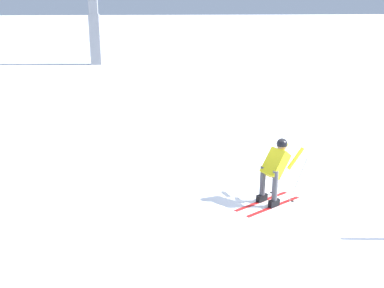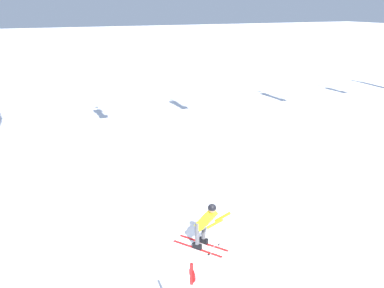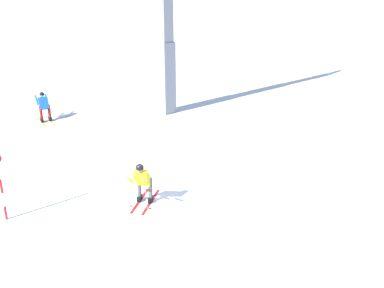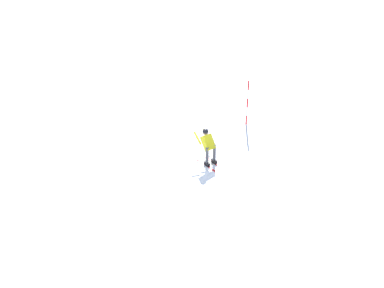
{
  "view_description": "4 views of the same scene",
  "coord_description": "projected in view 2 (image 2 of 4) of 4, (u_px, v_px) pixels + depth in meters",
  "views": [
    {
      "loc": [
        -10.19,
        2.82,
        4.48
      ],
      "look_at": [
        -1.19,
        2.0,
        1.66
      ],
      "focal_mm": 43.71,
      "sensor_mm": 36.0,
      "label": 1
    },
    {
      "loc": [
        -5.46,
        -9.75,
        6.89
      ],
      "look_at": [
        -0.11,
        1.94,
        2.63
      ],
      "focal_mm": 39.61,
      "sensor_mm": 36.0,
      "label": 2
    },
    {
      "loc": [
        10.39,
        -8.03,
        7.61
      ],
      "look_at": [
        -0.09,
        1.77,
        1.72
      ],
      "focal_mm": 45.21,
      "sensor_mm": 36.0,
      "label": 3
    },
    {
      "loc": [
        0.67,
        16.24,
        9.7
      ],
      "look_at": [
        0.16,
        0.75,
        1.26
      ],
      "focal_mm": 42.56,
      "sensor_mm": 36.0,
      "label": 4
    }
  ],
  "objects": [
    {
      "name": "skier_carving_main",
      "position": [
        207.0,
        222.0,
        12.29
      ],
      "size": [
        1.44,
        1.76,
        1.65
      ],
      "color": "red",
      "rests_on": "ground_plane"
    },
    {
      "name": "ground_plane",
      "position": [
        222.0,
        245.0,
        12.74
      ],
      "size": [
        260.0,
        260.0,
        0.0
      ],
      "primitive_type": "plane",
      "color": "white"
    }
  ]
}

